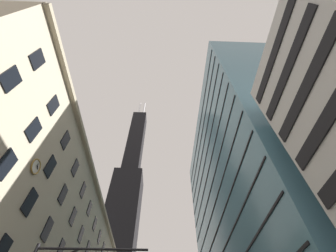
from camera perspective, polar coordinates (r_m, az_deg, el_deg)
name	(u,v)px	position (r m, az deg, el deg)	size (l,w,h in m)	color
dark_skyscraper	(119,236)	(119.49, -13.09, -26.84)	(24.09, 24.09, 174.69)	black
glass_office_midrise	(252,199)	(48.66, 21.62, -17.84)	(16.67, 46.72, 52.92)	teal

